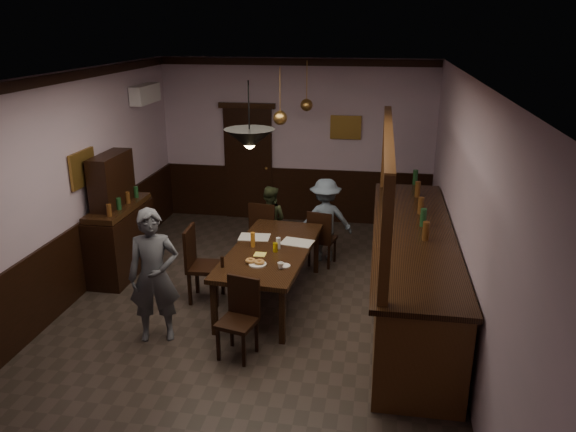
% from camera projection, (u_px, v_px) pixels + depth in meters
% --- Properties ---
extents(room, '(5.01, 8.01, 3.01)m').
position_uv_depth(room, '(246.00, 210.00, 6.56)').
color(room, '#2D2621').
rests_on(room, ground).
extents(dining_table, '(1.17, 2.27, 0.75)m').
position_uv_depth(dining_table, '(271.00, 253.00, 7.43)').
color(dining_table, black).
rests_on(dining_table, ground).
extents(chair_far_left, '(0.48, 0.48, 0.97)m').
position_uv_depth(chair_far_left, '(264.00, 229.00, 8.75)').
color(chair_far_left, black).
rests_on(chair_far_left, ground).
extents(chair_far_right, '(0.46, 0.46, 0.89)m').
position_uv_depth(chair_far_right, '(321.00, 236.00, 8.56)').
color(chair_far_right, black).
rests_on(chair_far_right, ground).
extents(chair_near, '(0.47, 0.47, 0.91)m').
position_uv_depth(chair_near, '(240.00, 314.00, 6.27)').
color(chair_near, black).
rests_on(chair_near, ground).
extents(chair_side, '(0.47, 0.47, 1.03)m').
position_uv_depth(chair_side, '(199.00, 261.00, 7.48)').
color(chair_side, black).
rests_on(chair_side, ground).
extents(person_standing, '(0.68, 0.54, 1.61)m').
position_uv_depth(person_standing, '(154.00, 276.00, 6.48)').
color(person_standing, '#4B4E56').
rests_on(person_standing, ground).
extents(person_seated_left, '(0.63, 0.54, 1.15)m').
position_uv_depth(person_seated_left, '(270.00, 220.00, 8.99)').
color(person_seated_left, '#3C472B').
rests_on(person_seated_left, ground).
extents(person_seated_right, '(0.94, 0.65, 1.32)m').
position_uv_depth(person_seated_right, '(325.00, 220.00, 8.75)').
color(person_seated_right, slate).
rests_on(person_seated_right, ground).
extents(newspaper_left, '(0.44, 0.32, 0.01)m').
position_uv_depth(newspaper_left, '(254.00, 237.00, 7.79)').
color(newspaper_left, silver).
rests_on(newspaper_left, dining_table).
extents(newspaper_right, '(0.47, 0.37, 0.01)m').
position_uv_depth(newspaper_right, '(297.00, 242.00, 7.61)').
color(newspaper_right, silver).
rests_on(newspaper_right, dining_table).
extents(napkin, '(0.16, 0.16, 0.00)m').
position_uv_depth(napkin, '(260.00, 254.00, 7.22)').
color(napkin, '#FDED5D').
rests_on(napkin, dining_table).
extents(saucer, '(0.15, 0.15, 0.01)m').
position_uv_depth(saucer, '(284.00, 266.00, 6.87)').
color(saucer, white).
rests_on(saucer, dining_table).
extents(coffee_cup, '(0.09, 0.09, 0.07)m').
position_uv_depth(coffee_cup, '(281.00, 265.00, 6.78)').
color(coffee_cup, white).
rests_on(coffee_cup, saucer).
extents(pastry_plate, '(0.22, 0.22, 0.01)m').
position_uv_depth(pastry_plate, '(258.00, 264.00, 6.91)').
color(pastry_plate, white).
rests_on(pastry_plate, dining_table).
extents(pastry_ring_a, '(0.13, 0.13, 0.04)m').
position_uv_depth(pastry_ring_a, '(251.00, 261.00, 6.95)').
color(pastry_ring_a, '#C68C47').
rests_on(pastry_ring_a, pastry_plate).
extents(pastry_ring_b, '(0.13, 0.13, 0.04)m').
position_uv_depth(pastry_ring_b, '(259.00, 262.00, 6.91)').
color(pastry_ring_b, '#C68C47').
rests_on(pastry_ring_b, pastry_plate).
extents(soda_can, '(0.07, 0.07, 0.12)m').
position_uv_depth(soda_can, '(275.00, 247.00, 7.29)').
color(soda_can, gold).
rests_on(soda_can, dining_table).
extents(beer_glass, '(0.06, 0.06, 0.20)m').
position_uv_depth(beer_glass, '(253.00, 240.00, 7.44)').
color(beer_glass, '#BF721E').
rests_on(beer_glass, dining_table).
extents(water_glass, '(0.06, 0.06, 0.15)m').
position_uv_depth(water_glass, '(278.00, 243.00, 7.39)').
color(water_glass, silver).
rests_on(water_glass, dining_table).
extents(pepper_mill, '(0.04, 0.04, 0.14)m').
position_uv_depth(pepper_mill, '(222.00, 262.00, 6.82)').
color(pepper_mill, black).
rests_on(pepper_mill, dining_table).
extents(sideboard, '(0.49, 1.38, 1.82)m').
position_uv_depth(sideboard, '(119.00, 227.00, 8.25)').
color(sideboard, black).
rests_on(sideboard, ground).
extents(bar_counter, '(0.99, 4.25, 2.38)m').
position_uv_depth(bar_counter, '(411.00, 270.00, 7.11)').
color(bar_counter, '#4F3015').
rests_on(bar_counter, ground).
extents(door_back, '(0.90, 0.06, 2.10)m').
position_uv_depth(door_back, '(248.00, 164.00, 10.53)').
color(door_back, black).
rests_on(door_back, ground).
extents(ac_unit, '(0.20, 0.85, 0.30)m').
position_uv_depth(ac_unit, '(145.00, 94.00, 9.32)').
color(ac_unit, white).
rests_on(ac_unit, ground).
extents(picture_left_large, '(0.04, 0.62, 0.48)m').
position_uv_depth(picture_left_large, '(83.00, 168.00, 7.62)').
color(picture_left_large, olive).
rests_on(picture_left_large, ground).
extents(picture_back, '(0.55, 0.04, 0.42)m').
position_uv_depth(picture_back, '(346.00, 127.00, 10.02)').
color(picture_back, olive).
rests_on(picture_back, ground).
extents(pendant_iron, '(0.56, 0.56, 0.74)m').
position_uv_depth(pendant_iron, '(250.00, 139.00, 6.14)').
color(pendant_iron, black).
rests_on(pendant_iron, ground).
extents(pendant_brass_mid, '(0.20, 0.20, 0.81)m').
position_uv_depth(pendant_brass_mid, '(280.00, 118.00, 7.93)').
color(pendant_brass_mid, '#BF8C3F').
rests_on(pendant_brass_mid, ground).
extents(pendant_brass_far, '(0.20, 0.20, 0.81)m').
position_uv_depth(pendant_brass_far, '(307.00, 105.00, 9.16)').
color(pendant_brass_far, '#BF8C3F').
rests_on(pendant_brass_far, ground).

